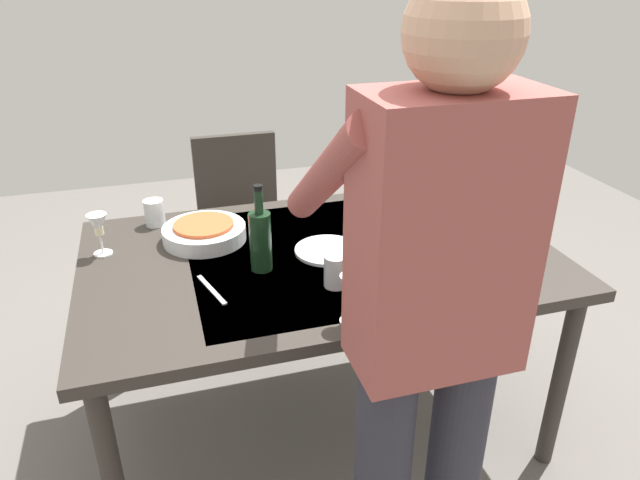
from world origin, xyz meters
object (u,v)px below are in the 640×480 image
at_px(dining_table, 320,270).
at_px(wine_glass_left, 351,290).
at_px(person_server, 430,322).
at_px(water_cup_near_left, 336,271).
at_px(wine_bottle, 260,239).
at_px(dinner_plate_near, 328,251).
at_px(serving_bowl_pasta, 204,232).
at_px(side_bowl_salad, 426,236).
at_px(wine_glass_right, 98,227).
at_px(chair_near, 241,217).
at_px(water_cup_near_right, 154,213).

height_order(dining_table, wine_glass_left, wine_glass_left).
distance_m(person_server, water_cup_near_left, 0.57).
bearing_deg(wine_bottle, dinner_plate_near, -168.47).
relative_size(serving_bowl_pasta, side_bowl_salad, 1.67).
height_order(water_cup_near_left, side_bowl_salad, water_cup_near_left).
relative_size(wine_glass_right, side_bowl_salad, 0.84).
bearing_deg(serving_bowl_pasta, person_server, 112.06).
height_order(person_server, wine_bottle, person_server).
height_order(person_server, water_cup_near_left, person_server).
xyz_separation_m(chair_near, water_cup_near_left, (-0.12, 1.12, 0.28)).
bearing_deg(wine_glass_right, dining_table, 164.21).
height_order(water_cup_near_left, dinner_plate_near, water_cup_near_left).
distance_m(water_cup_near_left, water_cup_near_right, 0.82).
bearing_deg(water_cup_near_right, side_bowl_salad, 154.07).
bearing_deg(wine_glass_left, water_cup_near_left, -95.96).
xyz_separation_m(wine_glass_left, water_cup_near_right, (0.50, -0.84, -0.05)).
distance_m(wine_glass_right, water_cup_near_left, 0.83).
bearing_deg(water_cup_near_left, side_bowl_salad, -155.27).
height_order(wine_glass_right, dinner_plate_near, wine_glass_right).
xyz_separation_m(person_server, dinner_plate_near, (-0.00, -0.77, -0.20)).
bearing_deg(chair_near, side_bowl_salad, 119.32).
xyz_separation_m(side_bowl_salad, dinner_plate_near, (0.36, -0.04, -0.03)).
xyz_separation_m(wine_bottle, wine_glass_right, (0.51, -0.26, -0.01)).
xyz_separation_m(person_server, water_cup_near_left, (0.04, -0.54, -0.15)).
xyz_separation_m(wine_glass_left, wine_glass_right, (0.69, -0.64, 0.00)).
distance_m(chair_near, wine_bottle, 1.01).
height_order(wine_glass_right, side_bowl_salad, wine_glass_right).
xyz_separation_m(wine_glass_right, water_cup_near_right, (-0.19, -0.20, -0.05)).
distance_m(dining_table, side_bowl_salad, 0.40).
bearing_deg(chair_near, dining_table, 98.91).
xyz_separation_m(dining_table, wine_bottle, (0.22, 0.05, 0.18)).
bearing_deg(dining_table, wine_bottle, 14.07).
distance_m(wine_glass_left, serving_bowl_pasta, 0.73).
xyz_separation_m(person_server, wine_glass_left, (0.06, -0.34, -0.10)).
relative_size(wine_glass_right, water_cup_near_right, 1.50).
distance_m(wine_bottle, serving_bowl_pasta, 0.32).
bearing_deg(dinner_plate_near, serving_bowl_pasta, -28.82).
height_order(chair_near, dinner_plate_near, chair_near).
relative_size(person_server, water_cup_near_left, 16.05).
xyz_separation_m(person_server, serving_bowl_pasta, (0.40, -0.99, -0.17)).
xyz_separation_m(wine_glass_left, water_cup_near_left, (-0.02, -0.21, -0.05)).
distance_m(chair_near, wine_glass_left, 1.37).
xyz_separation_m(water_cup_near_right, serving_bowl_pasta, (-0.17, 0.19, -0.02)).
xyz_separation_m(wine_bottle, water_cup_near_right, (0.32, -0.46, -0.06)).
relative_size(person_server, wine_bottle, 5.71).
relative_size(serving_bowl_pasta, dinner_plate_near, 1.30).
bearing_deg(side_bowl_salad, dining_table, -6.35).
relative_size(person_server, serving_bowl_pasta, 5.63).
height_order(water_cup_near_left, water_cup_near_right, water_cup_near_left).
bearing_deg(water_cup_near_left, serving_bowl_pasta, -51.12).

